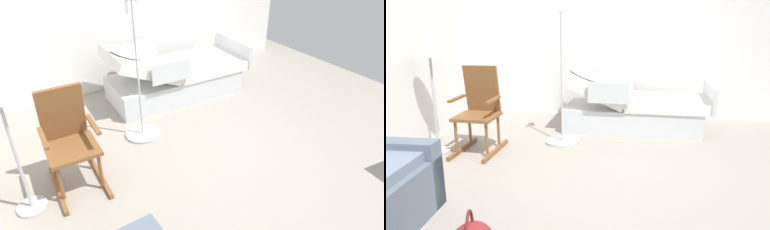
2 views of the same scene
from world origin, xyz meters
TOP-DOWN VIEW (x-y plane):
  - ground_plane at (0.00, 0.00)m, footprint 6.35×6.35m
  - hospital_bed at (1.79, -0.08)m, footprint 1.06×2.12m
  - rocking_chair at (0.59, 1.78)m, footprint 0.77×0.51m
  - iv_pole at (1.03, 0.83)m, footprint 0.44×0.44m

SIDE VIEW (x-z plane):
  - ground_plane at x=0.00m, z-range 0.00..0.00m
  - iv_pole at x=1.03m, z-range -0.59..1.09m
  - hospital_bed at x=1.79m, z-range -0.19..0.79m
  - rocking_chair at x=0.59m, z-range -0.02..1.03m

